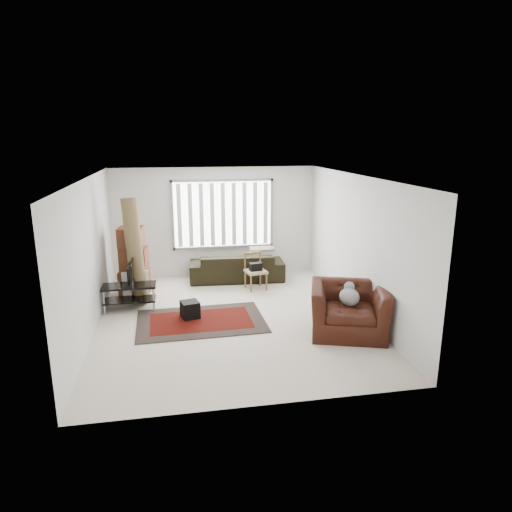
{
  "coord_description": "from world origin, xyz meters",
  "views": [
    {
      "loc": [
        -1.02,
        -8.16,
        3.38
      ],
      "look_at": [
        0.61,
        0.67,
        1.05
      ],
      "focal_mm": 32.0,
      "sensor_mm": 36.0,
      "label": 1
    }
  ],
  "objects_px": {
    "side_chair": "(255,269)",
    "armchair": "(349,306)",
    "tv_stand": "(129,292)",
    "sofa": "(237,263)",
    "moving_boxes": "(134,264)"
  },
  "relations": [
    {
      "from": "tv_stand",
      "to": "armchair",
      "type": "bearing_deg",
      "value": -25.4
    },
    {
      "from": "tv_stand",
      "to": "side_chair",
      "type": "bearing_deg",
      "value": 17.37
    },
    {
      "from": "tv_stand",
      "to": "side_chair",
      "type": "height_order",
      "value": "side_chair"
    },
    {
      "from": "sofa",
      "to": "side_chair",
      "type": "height_order",
      "value": "sofa"
    },
    {
      "from": "moving_boxes",
      "to": "sofa",
      "type": "bearing_deg",
      "value": 15.87
    },
    {
      "from": "side_chair",
      "to": "tv_stand",
      "type": "bearing_deg",
      "value": -173.68
    },
    {
      "from": "tv_stand",
      "to": "side_chair",
      "type": "distance_m",
      "value": 2.87
    },
    {
      "from": "sofa",
      "to": "armchair",
      "type": "relative_size",
      "value": 1.38
    },
    {
      "from": "tv_stand",
      "to": "sofa",
      "type": "bearing_deg",
      "value": 33.74
    },
    {
      "from": "sofa",
      "to": "armchair",
      "type": "height_order",
      "value": "armchair"
    },
    {
      "from": "armchair",
      "to": "moving_boxes",
      "type": "bearing_deg",
      "value": 162.27
    },
    {
      "from": "tv_stand",
      "to": "moving_boxes",
      "type": "xyz_separation_m",
      "value": [
        0.04,
        0.93,
        0.33
      ]
    },
    {
      "from": "tv_stand",
      "to": "armchair",
      "type": "relative_size",
      "value": 0.64
    },
    {
      "from": "side_chair",
      "to": "armchair",
      "type": "height_order",
      "value": "armchair"
    },
    {
      "from": "moving_boxes",
      "to": "side_chair",
      "type": "xyz_separation_m",
      "value": [
        2.7,
        -0.08,
        -0.25
      ]
    }
  ]
}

